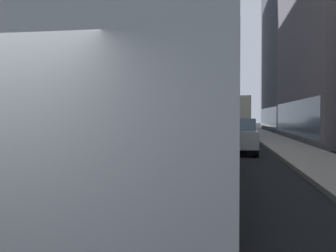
{
  "coord_description": "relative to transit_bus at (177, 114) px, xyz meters",
  "views": [
    {
      "loc": [
        2.36,
        -2.53,
        1.72
      ],
      "look_at": [
        0.48,
        9.74,
        1.4
      ],
      "focal_mm": 40.4,
      "sensor_mm": 36.0,
      "label": 1
    }
  ],
  "objects": [
    {
      "name": "sidewalk_right",
      "position": [
        4.5,
        28.5,
        -1.7
      ],
      "size": [
        2.4,
        110.0,
        0.15
      ],
      "primitive_type": "cube",
      "color": "#9E9991",
      "rests_on": "ground"
    },
    {
      "name": "car_yellow_taxi",
      "position": [
        -4.0,
        5.31,
        -0.96
      ],
      "size": [
        1.79,
        4.02,
        1.62
      ],
      "color": "yellow",
      "rests_on": "ground"
    },
    {
      "name": "ground_plane",
      "position": [
        -1.2,
        28.5,
        -1.78
      ],
      "size": [
        120.0,
        120.0,
        0.0
      ],
      "primitive_type": "plane",
      "color": "black"
    },
    {
      "name": "box_truck",
      "position": [
        1.6,
        18.91,
        -0.11
      ],
      "size": [
        2.3,
        7.5,
        3.05
      ],
      "color": "silver",
      "rests_on": "ground"
    },
    {
      "name": "car_silver_sedan",
      "position": [
        1.6,
        8.76,
        -0.96
      ],
      "size": [
        1.85,
        4.02,
        1.62
      ],
      "color": "#B7BABF",
      "rests_on": "ground"
    },
    {
      "name": "car_red_coupe",
      "position": [
        -2.4,
        19.54,
        -0.95
      ],
      "size": [
        1.82,
        4.69,
        1.62
      ],
      "color": "red",
      "rests_on": "ground"
    },
    {
      "name": "car_grey_wagon",
      "position": [
        0.0,
        38.21,
        -0.95
      ],
      "size": [
        1.77,
        4.75,
        1.62
      ],
      "color": "slate",
      "rests_on": "ground"
    },
    {
      "name": "transit_bus",
      "position": [
        0.0,
        0.0,
        0.0
      ],
      "size": [
        2.78,
        11.53,
        3.05
      ],
      "color": "#999EA3",
      "rests_on": "ground"
    },
    {
      "name": "sidewalk_left",
      "position": [
        -6.9,
        28.5,
        -1.7
      ],
      "size": [
        2.4,
        110.0,
        0.15
      ],
      "primitive_type": "cube",
      "color": "#9E9991",
      "rests_on": "ground"
    }
  ]
}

